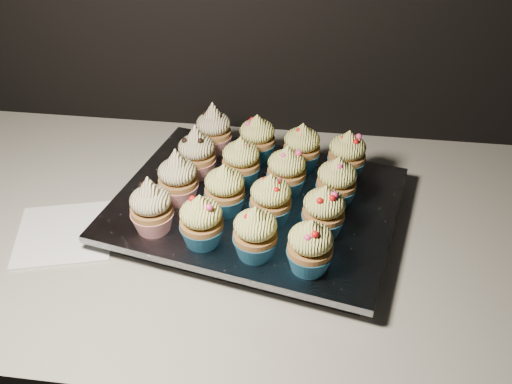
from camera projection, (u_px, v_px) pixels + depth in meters
worktop at (279, 236)px, 0.92m from camera, size 2.44×0.64×0.04m
napkin at (65, 233)px, 0.89m from camera, size 0.18×0.18×0.00m
baking_tray at (256, 211)px, 0.92m from camera, size 0.45×0.38×0.02m
foil_lining at (256, 203)px, 0.91m from camera, size 0.49×0.42×0.01m
cupcake_0 at (151, 207)px, 0.82m from camera, size 0.06×0.06×0.10m
cupcake_1 at (201, 221)px, 0.80m from camera, size 0.06×0.06×0.08m
cupcake_2 at (255, 233)px, 0.78m from camera, size 0.06×0.06×0.08m
cupcake_3 at (310, 247)px, 0.76m from camera, size 0.06×0.06×0.08m
cupcake_4 at (178, 179)px, 0.88m from camera, size 0.06×0.06×0.10m
cupcake_5 at (225, 190)px, 0.86m from camera, size 0.06×0.06×0.08m
cupcake_6 at (271, 200)px, 0.84m from camera, size 0.06×0.06×0.08m
cupcake_7 at (324, 212)px, 0.82m from camera, size 0.06×0.06×0.08m
cupcake_8 at (197, 154)px, 0.94m from camera, size 0.06×0.06×0.10m
cupcake_9 at (241, 162)px, 0.92m from camera, size 0.06×0.06×0.08m
cupcake_10 at (287, 171)px, 0.90m from camera, size 0.06×0.06×0.08m
cupcake_11 at (337, 182)px, 0.88m from camera, size 0.06×0.06×0.08m
cupcake_12 at (214, 130)px, 1.00m from camera, size 0.06×0.06×0.10m
cupcake_13 at (257, 139)px, 0.98m from camera, size 0.06×0.06×0.08m
cupcake_14 at (302, 148)px, 0.96m from camera, size 0.06×0.06×0.08m
cupcake_15 at (347, 155)px, 0.94m from camera, size 0.06×0.06×0.08m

